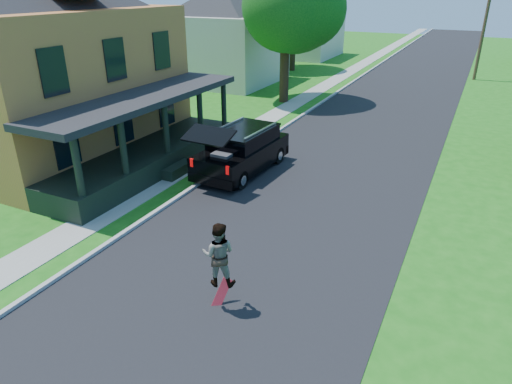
% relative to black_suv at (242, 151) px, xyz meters
% --- Properties ---
extents(ground, '(140.00, 140.00, 0.00)m').
position_rel_black_suv_xyz_m(ground, '(3.20, -7.48, -0.92)').
color(ground, '#186113').
rests_on(ground, ground).
extents(street, '(8.00, 120.00, 0.02)m').
position_rel_black_suv_xyz_m(street, '(3.20, 12.52, -0.92)').
color(street, black).
rests_on(street, ground).
extents(curb, '(0.15, 120.00, 0.12)m').
position_rel_black_suv_xyz_m(curb, '(-0.85, 12.52, -0.92)').
color(curb, '#A0A09B').
rests_on(curb, ground).
extents(sidewalk, '(1.30, 120.00, 0.03)m').
position_rel_black_suv_xyz_m(sidewalk, '(-2.40, 12.52, -0.92)').
color(sidewalk, gray).
rests_on(sidewalk, ground).
extents(front_walk, '(6.50, 1.20, 0.03)m').
position_rel_black_suv_xyz_m(front_walk, '(-6.30, -1.48, -0.92)').
color(front_walk, gray).
rests_on(front_walk, ground).
extents(main_house, '(15.56, 15.56, 10.10)m').
position_rel_black_suv_xyz_m(main_house, '(-9.60, -1.48, 4.01)').
color(main_house, '#B56335').
rests_on(main_house, ground).
extents(neighbor_house_mid, '(12.78, 12.78, 8.30)m').
position_rel_black_suv_xyz_m(neighbor_house_mid, '(-10.30, 16.52, 3.27)').
color(neighbor_house_mid, beige).
rests_on(neighbor_house_mid, ground).
extents(neighbor_house_far, '(12.78, 12.78, 8.30)m').
position_rel_black_suv_xyz_m(neighbor_house_far, '(-10.30, 32.52, 3.27)').
color(neighbor_house_far, beige).
rests_on(neighbor_house_far, ground).
extents(black_suv, '(2.23, 5.23, 2.40)m').
position_rel_black_suv_xyz_m(black_suv, '(0.00, 0.00, 0.00)').
color(black_suv, black).
rests_on(black_suv, ground).
extents(skateboarder, '(0.93, 0.83, 1.58)m').
position_rel_black_suv_xyz_m(skateboarder, '(3.57, -7.94, 0.55)').
color(skateboarder, black).
rests_on(skateboarder, ground).
extents(skateboard, '(0.37, 0.54, 0.82)m').
position_rel_black_suv_xyz_m(skateboard, '(3.53, -7.84, -0.69)').
color(skateboard, maroon).
rests_on(skateboard, ground).
extents(tree_left_mid, '(6.02, 5.83, 9.21)m').
position_rel_black_suv_xyz_m(tree_left_mid, '(-3.34, 12.24, 5.17)').
color(tree_left_mid, black).
rests_on(tree_left_mid, ground).
extents(utility_pole_far, '(1.55, 0.40, 8.90)m').
position_rel_black_suv_xyz_m(utility_pole_far, '(7.70, 26.04, 3.67)').
color(utility_pole_far, '#483121').
rests_on(utility_pole_far, ground).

